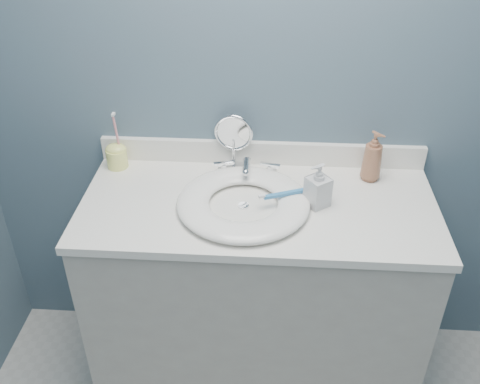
# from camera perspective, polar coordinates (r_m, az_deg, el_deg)

# --- Properties ---
(back_wall) EXTENTS (2.20, 0.02, 2.40)m
(back_wall) POSITION_cam_1_polar(r_m,az_deg,el_deg) (1.92, 2.49, 11.53)
(back_wall) COLOR slate
(back_wall) RESTS_ON ground
(vanity_cabinet) EXTENTS (1.20, 0.55, 0.85)m
(vanity_cabinet) POSITION_cam_1_polar(r_m,az_deg,el_deg) (2.12, 1.74, -11.20)
(vanity_cabinet) COLOR #B6B3A7
(vanity_cabinet) RESTS_ON ground
(countertop) EXTENTS (1.22, 0.57, 0.03)m
(countertop) POSITION_cam_1_polar(r_m,az_deg,el_deg) (1.84, 1.98, -1.49)
(countertop) COLOR white
(countertop) RESTS_ON vanity_cabinet
(backsplash) EXTENTS (1.22, 0.02, 0.09)m
(backsplash) POSITION_cam_1_polar(r_m,az_deg,el_deg) (2.03, 2.29, 4.20)
(backsplash) COLOR white
(backsplash) RESTS_ON countertop
(basin) EXTENTS (0.45, 0.45, 0.04)m
(basin) POSITION_cam_1_polar(r_m,az_deg,el_deg) (1.80, 0.37, -1.10)
(basin) COLOR white
(basin) RESTS_ON countertop
(drain) EXTENTS (0.04, 0.04, 0.01)m
(drain) POSITION_cam_1_polar(r_m,az_deg,el_deg) (1.81, 0.37, -1.49)
(drain) COLOR silver
(drain) RESTS_ON countertop
(faucet) EXTENTS (0.25, 0.13, 0.07)m
(faucet) POSITION_cam_1_polar(r_m,az_deg,el_deg) (1.96, 0.72, 2.42)
(faucet) COLOR silver
(faucet) RESTS_ON countertop
(makeup_mirror) EXTENTS (0.14, 0.08, 0.21)m
(makeup_mirror) POSITION_cam_1_polar(r_m,az_deg,el_deg) (1.97, -0.69, 5.72)
(makeup_mirror) COLOR silver
(makeup_mirror) RESTS_ON countertop
(soap_bottle_amber) EXTENTS (0.10, 0.10, 0.19)m
(soap_bottle_amber) POSITION_cam_1_polar(r_m,az_deg,el_deg) (1.96, 13.98, 3.73)
(soap_bottle_amber) COLOR #925D42
(soap_bottle_amber) RESTS_ON countertop
(soap_bottle_clear) EXTENTS (0.10, 0.10, 0.16)m
(soap_bottle_clear) POSITION_cam_1_polar(r_m,az_deg,el_deg) (1.79, 8.35, 0.73)
(soap_bottle_clear) COLOR silver
(soap_bottle_clear) RESTS_ON countertop
(toothbrush_holder) EXTENTS (0.08, 0.08, 0.22)m
(toothbrush_holder) POSITION_cam_1_polar(r_m,az_deg,el_deg) (2.05, -13.03, 3.90)
(toothbrush_holder) COLOR #F1F47A
(toothbrush_holder) RESTS_ON countertop
(toothbrush_lying) EXTENTS (0.17, 0.08, 0.02)m
(toothbrush_lying) POSITION_cam_1_polar(r_m,az_deg,el_deg) (1.80, 4.66, -0.22)
(toothbrush_lying) COLOR teal
(toothbrush_lying) RESTS_ON basin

